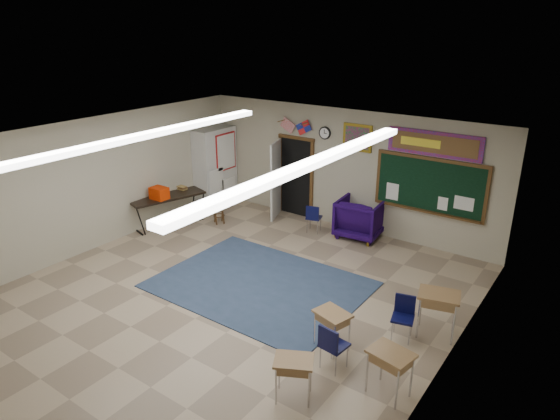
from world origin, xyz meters
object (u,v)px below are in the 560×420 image
Objects in this scene: wooden_stool at (219,211)px; folding_table at (168,209)px; student_desk_front_right at (437,312)px; wingback_armchair at (360,218)px; student_desk_front_left at (332,328)px.

folding_table is at bearing -139.51° from wooden_stool.
student_desk_front_right is at bearing -14.38° from wooden_stool.
wingback_armchair reaches higher than student_desk_front_left.
wingback_armchair is 4.62m from student_desk_front_left.
student_desk_front_left is (1.69, -4.30, -0.11)m from wingback_armchair.
student_desk_front_left is at bearing -147.80° from student_desk_front_right.
wooden_stool is (-3.37, -1.37, -0.16)m from wingback_armchair.
student_desk_front_right is at bearing 10.50° from folding_table.
wingback_armchair is at bearing 119.83° from student_desk_front_right.
folding_table reaches higher than wooden_stool.
wooden_stool is at bearing 16.58° from wingback_armchair.
student_desk_front_right reaches higher than student_desk_front_left.
student_desk_front_left is at bearing 105.92° from wingback_armchair.
student_desk_front_right is at bearing 128.97° from wingback_armchair.
folding_table is 3.24× the size of wooden_stool.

